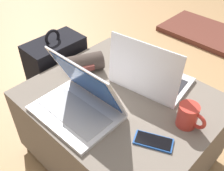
{
  "coord_description": "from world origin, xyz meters",
  "views": [
    {
      "loc": [
        0.57,
        -0.65,
        1.2
      ],
      "look_at": [
        -0.02,
        -0.04,
        0.5
      ],
      "focal_mm": 42.0,
      "sensor_mm": 36.0,
      "label": 1
    }
  ],
  "objects_px": {
    "laptop_near": "(79,102)",
    "coffee_mug": "(189,116)",
    "wrist_brace": "(85,63)",
    "backpack": "(58,76)",
    "laptop_far": "(149,76)",
    "cell_phone": "(153,141)"
  },
  "relations": [
    {
      "from": "laptop_far",
      "to": "backpack",
      "type": "distance_m",
      "value": 0.64
    },
    {
      "from": "laptop_near",
      "to": "wrist_brace",
      "type": "bearing_deg",
      "value": 132.26
    },
    {
      "from": "laptop_far",
      "to": "wrist_brace",
      "type": "bearing_deg",
      "value": 14.82
    },
    {
      "from": "cell_phone",
      "to": "coffee_mug",
      "type": "relative_size",
      "value": 1.34
    },
    {
      "from": "laptop_near",
      "to": "laptop_far",
      "type": "xyz_separation_m",
      "value": [
        0.1,
        0.33,
        0.0
      ]
    },
    {
      "from": "laptop_near",
      "to": "wrist_brace",
      "type": "height_order",
      "value": "laptop_near"
    },
    {
      "from": "laptop_near",
      "to": "backpack",
      "type": "xyz_separation_m",
      "value": [
        -0.48,
        0.21,
        -0.24
      ]
    },
    {
      "from": "laptop_far",
      "to": "coffee_mug",
      "type": "bearing_deg",
      "value": 152.19
    },
    {
      "from": "laptop_far",
      "to": "wrist_brace",
      "type": "height_order",
      "value": "laptop_far"
    },
    {
      "from": "cell_phone",
      "to": "wrist_brace",
      "type": "height_order",
      "value": "wrist_brace"
    },
    {
      "from": "wrist_brace",
      "to": "coffee_mug",
      "type": "relative_size",
      "value": 1.65
    },
    {
      "from": "laptop_far",
      "to": "backpack",
      "type": "height_order",
      "value": "laptop_far"
    },
    {
      "from": "laptop_near",
      "to": "coffee_mug",
      "type": "relative_size",
      "value": 2.98
    },
    {
      "from": "backpack",
      "to": "cell_phone",
      "type": "bearing_deg",
      "value": 81.25
    },
    {
      "from": "backpack",
      "to": "wrist_brace",
      "type": "height_order",
      "value": "backpack"
    },
    {
      "from": "cell_phone",
      "to": "wrist_brace",
      "type": "distance_m",
      "value": 0.53
    },
    {
      "from": "wrist_brace",
      "to": "coffee_mug",
      "type": "distance_m",
      "value": 0.56
    },
    {
      "from": "backpack",
      "to": "coffee_mug",
      "type": "height_order",
      "value": "backpack"
    },
    {
      "from": "laptop_far",
      "to": "laptop_near",
      "type": "bearing_deg",
      "value": 64.95
    },
    {
      "from": "backpack",
      "to": "wrist_brace",
      "type": "relative_size",
      "value": 2.76
    },
    {
      "from": "laptop_far",
      "to": "wrist_brace",
      "type": "relative_size",
      "value": 1.89
    },
    {
      "from": "laptop_near",
      "to": "cell_phone",
      "type": "distance_m",
      "value": 0.33
    }
  ]
}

